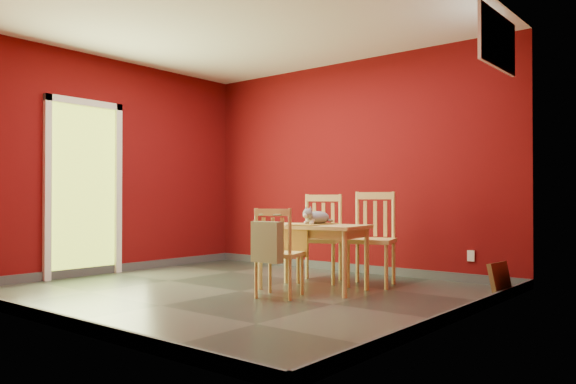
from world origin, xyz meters
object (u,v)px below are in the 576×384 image
Objects in this scene: picture_frame at (500,281)px; chair_far_left at (321,237)px; cat at (318,215)px; dining_table at (313,233)px; tote_bag at (267,242)px; chair_far_right at (372,237)px; chair_near at (278,252)px.

chair_far_left is at bearing -176.65° from picture_frame.
picture_frame is at bearing 10.64° from cat.
tote_bag is at bearing -87.20° from dining_table.
cat is (0.30, -0.46, 0.26)m from chair_far_left.
chair_far_left is 2.81× the size of picture_frame.
cat is at bearing 90.09° from dining_table.
chair_far_right is 1.25m from chair_near.
dining_table is 0.76m from tote_bag.
chair_near is (0.29, -1.09, -0.07)m from chair_far_left.
chair_near is at bearing 101.32° from tote_bag.
chair_far_left is at bearing 104.97° from chair_near.
dining_table is 2.58× the size of tote_bag.
dining_table is 0.62m from chair_far_left.
tote_bag is 1.26× the size of picture_frame.
dining_table is 0.73m from chair_far_right.
chair_far_right reaches higher than cat.
chair_far_left is 1.13m from chair_near.
chair_far_left is 2.55× the size of cat.
dining_table is at bearing 89.63° from chair_near.
chair_near is at bearing -90.37° from dining_table.
chair_far_left is at bearing 104.41° from tote_bag.
tote_bag is at bearing -139.10° from picture_frame.
chair_near reaches higher than tote_bag.
chair_far_right reaches higher than chair_near.
chair_near is 2.07m from picture_frame.
dining_table is 2.96× the size of cat.
cat is at bearing -57.40° from chair_far_left.
dining_table is 0.20m from cat.
chair_near is 2.19× the size of cat.
tote_bag reaches higher than picture_frame.
chair_far_right is (0.30, 0.66, -0.07)m from dining_table.
chair_far_right is at bearing 75.73° from chair_near.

